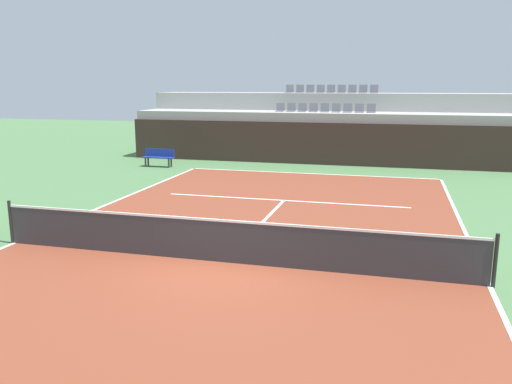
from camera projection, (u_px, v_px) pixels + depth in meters
The scene contains 14 objects.
ground_plane at pixel (224, 262), 11.44m from camera, with size 80.00×80.00×0.00m, color #477042.
court_surface at pixel (224, 262), 11.44m from camera, with size 11.00×24.00×0.01m, color brown.
baseline_far at pixel (310, 174), 22.73m from camera, with size 11.00×0.10×0.00m, color white.
sideline_left at pixel (15, 243), 12.81m from camera, with size 0.10×24.00×0.00m, color white.
sideline_right at pixel (490, 286), 10.05m from camera, with size 0.10×24.00×0.00m, color white.
service_line_far at pixel (284, 200), 17.49m from camera, with size 8.26×0.10×0.00m, color white.
centre_service_line at pixel (260, 225), 14.46m from camera, with size 0.10×6.40×0.00m, color white.
back_wall at pixel (320, 144), 25.21m from camera, with size 19.66×0.30×2.04m, color #33231E.
stands_tier_lower at pixel (324, 137), 26.44m from camera, with size 19.66×2.40×2.47m, color #9E9E99.
stands_tier_upper at pixel (330, 124), 28.62m from camera, with size 19.66×2.40×3.39m, color #9E9E99.
seating_row_lower at pixel (325, 110), 26.25m from camera, with size 5.05×0.44×0.44m.
seating_row_upper at pixel (331, 91), 28.34m from camera, with size 5.05×0.44×0.44m.
tennis_net at pixel (223, 240), 11.33m from camera, with size 11.08×0.08×1.07m.
player_bench at pixel (159, 156), 24.62m from camera, with size 1.50×0.40×0.85m.
Camera 1 is at (3.51, -10.32, 3.86)m, focal length 36.37 mm.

